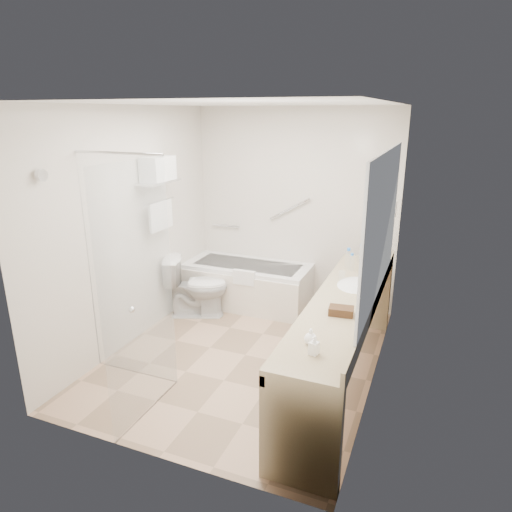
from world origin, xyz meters
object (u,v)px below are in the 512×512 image
at_px(toilet, 197,287).
at_px(amenity_basket, 341,311).
at_px(water_bottle_left, 352,263).
at_px(vanity_counter, 343,321).
at_px(bathtub, 248,284).

distance_m(toilet, amenity_basket, 2.38).
relative_size(toilet, water_bottle_left, 4.10).
bearing_deg(vanity_counter, toilet, 156.75).
relative_size(bathtub, amenity_basket, 8.12).
bearing_deg(toilet, bathtub, -61.38).
relative_size(amenity_basket, water_bottle_left, 1.06).
relative_size(vanity_counter, amenity_basket, 13.69).
bearing_deg(bathtub, vanity_counter, -42.35).
bearing_deg(water_bottle_left, amenity_basket, -83.38).
relative_size(bathtub, vanity_counter, 0.59).
bearing_deg(toilet, amenity_basket, -141.74).
distance_m(vanity_counter, amenity_basket, 0.40).
distance_m(bathtub, toilet, 0.71).
bearing_deg(water_bottle_left, vanity_counter, -83.27).
xyz_separation_m(vanity_counter, toilet, (-1.97, 0.85, -0.27)).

